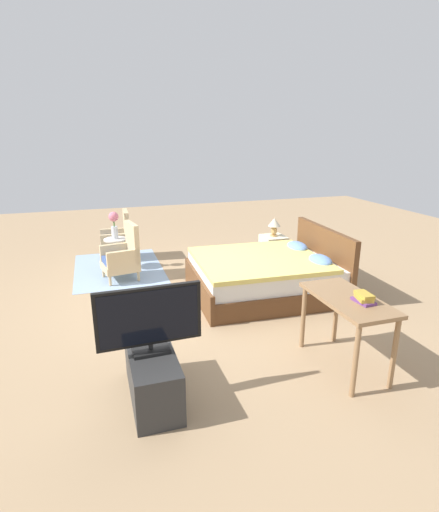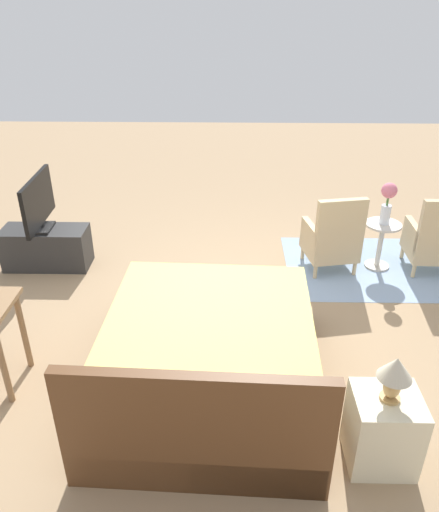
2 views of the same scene
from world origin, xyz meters
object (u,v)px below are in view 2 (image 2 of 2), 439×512
(armchair_by_window_right, at_px, (332,239))
(side_table, at_px, (381,240))
(tv_flatscreen, at_px, (38,203))
(bed, at_px, (208,359))
(nightstand, at_px, (383,430))
(flower_vase, at_px, (388,199))
(tv_stand, at_px, (47,248))
(armchair_by_window_left, at_px, (435,240))
(table_lamp, at_px, (395,373))

(armchair_by_window_right, distance_m, side_table, 0.57)
(armchair_by_window_right, relative_size, tv_flatscreen, 1.00)
(side_table, bearing_deg, armchair_by_window_right, 7.64)
(bed, distance_m, nightstand, 1.36)
(tv_flatscreen, bearing_deg, nightstand, 139.77)
(flower_vase, xyz_separation_m, tv_flatscreen, (3.83, 0.06, -0.05))
(nightstand, distance_m, tv_stand, 4.11)
(bed, relative_size, nightstand, 3.78)
(armchair_by_window_left, distance_m, tv_stand, 4.40)
(armchair_by_window_left, distance_m, tv_flatscreen, 4.42)
(nightstand, relative_size, table_lamp, 1.68)
(armchair_by_window_left, relative_size, tv_stand, 0.96)
(bed, bearing_deg, tv_stand, -45.64)
(armchair_by_window_left, bearing_deg, table_lamp, 64.34)
(flower_vase, distance_m, tv_flatscreen, 3.83)
(nightstand, bearing_deg, armchair_by_window_left, -115.66)
(armchair_by_window_left, relative_size, table_lamp, 2.79)
(bed, xyz_separation_m, armchair_by_window_left, (-2.46, -1.97, 0.08))
(nightstand, height_order, table_lamp, table_lamp)
(side_table, distance_m, nightstand, 2.80)
(bed, relative_size, armchair_by_window_left, 2.28)
(flower_vase, bearing_deg, tv_stand, 0.86)
(bed, bearing_deg, flower_vase, -132.62)
(armchair_by_window_left, xyz_separation_m, flower_vase, (0.58, -0.08, 0.46))
(table_lamp, relative_size, tv_stand, 0.34)
(nightstand, bearing_deg, tv_stand, -40.25)
(bed, bearing_deg, tv_flatscreen, -45.60)
(armchair_by_window_left, xyz_separation_m, side_table, (0.58, -0.08, -0.04))
(nightstand, bearing_deg, table_lamp, 90.00)
(bed, bearing_deg, armchair_by_window_left, -141.31)
(bed, height_order, tv_flatscreen, tv_flatscreen)
(flower_vase, bearing_deg, tv_flatscreen, 0.86)
(side_table, bearing_deg, bed, 47.38)
(bed, height_order, armchair_by_window_right, bed)
(armchair_by_window_right, bearing_deg, tv_stand, -0.32)
(bed, bearing_deg, nightstand, 150.77)
(side_table, distance_m, flower_vase, 0.50)
(bed, xyz_separation_m, side_table, (-1.88, -2.04, 0.05))
(flower_vase, bearing_deg, bed, 47.38)
(bed, distance_m, tv_stand, 2.78)
(flower_vase, bearing_deg, armchair_by_window_right, 7.64)
(flower_vase, distance_m, nightstand, 2.85)
(armchair_by_window_left, height_order, flower_vase, flower_vase)
(table_lamp, distance_m, tv_stand, 4.14)
(table_lamp, xyz_separation_m, tv_stand, (3.13, -2.65, -0.54))
(armchair_by_window_left, distance_m, armchair_by_window_right, 1.14)
(armchair_by_window_right, xyz_separation_m, tv_flatscreen, (3.26, -0.02, 0.41))
(nightstand, xyz_separation_m, tv_stand, (3.13, -2.65, -0.04))
(bed, bearing_deg, table_lamp, 150.74)
(flower_vase, xyz_separation_m, nightstand, (0.69, 2.71, -0.56))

